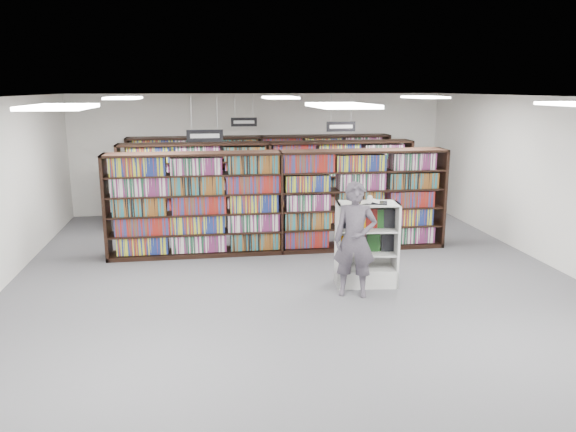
{
  "coord_description": "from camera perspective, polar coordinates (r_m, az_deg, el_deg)",
  "views": [
    {
      "loc": [
        -1.55,
        -9.21,
        3.36
      ],
      "look_at": [
        -0.07,
        0.5,
        1.1
      ],
      "focal_mm": 35.0,
      "sensor_mm": 36.0,
      "label": 1
    }
  ],
  "objects": [
    {
      "name": "bookshelf_row_near",
      "position": [
        11.55,
        -0.78,
        1.42
      ],
      "size": [
        7.0,
        0.6,
        2.1
      ],
      "color": "black",
      "rests_on": "floor"
    },
    {
      "name": "aisle_sign_right",
      "position": [
        12.62,
        5.41,
        9.13
      ],
      "size": [
        0.65,
        0.02,
        0.8
      ],
      "color": "#B2B2B7",
      "rests_on": "ceiling"
    },
    {
      "name": "bookshelf_row_far",
      "position": [
        15.17,
        -2.71,
        4.18
      ],
      "size": [
        7.0,
        0.6,
        2.1
      ],
      "color": "black",
      "rests_on": "floor"
    },
    {
      "name": "floor",
      "position": [
        9.93,
        0.83,
        -6.83
      ],
      "size": [
        12.0,
        12.0,
        0.0
      ],
      "primitive_type": "plane",
      "color": "#48484C",
      "rests_on": "ground"
    },
    {
      "name": "wall_right",
      "position": [
        11.44,
        26.43,
        2.74
      ],
      "size": [
        0.1,
        12.0,
        3.2
      ],
      "primitive_type": "cube",
      "color": "white",
      "rests_on": "ground"
    },
    {
      "name": "aisle_sign_center",
      "position": [
        14.28,
        -4.5,
        9.58
      ],
      "size": [
        0.65,
        0.02,
        0.8
      ],
      "color": "#B2B2B7",
      "rests_on": "ceiling"
    },
    {
      "name": "endcap_display",
      "position": [
        9.83,
        7.91,
        -4.13
      ],
      "size": [
        1.09,
        0.63,
        1.46
      ],
      "rotation": [
        0.0,
        0.0,
        -0.11
      ],
      "color": "silver",
      "rests_on": "floor"
    },
    {
      "name": "ceiling",
      "position": [
        9.34,
        0.9,
        11.97
      ],
      "size": [
        10.0,
        12.0,
        0.1
      ],
      "primitive_type": "cube",
      "color": "silver",
      "rests_on": "wall_back"
    },
    {
      "name": "troffer_front_center",
      "position": [
        6.41,
        5.43,
        11.11
      ],
      "size": [
        0.6,
        1.2,
        0.04
      ],
      "primitive_type": "cube",
      "color": "white",
      "rests_on": "ceiling"
    },
    {
      "name": "troffer_back_left",
      "position": [
        11.31,
        -16.37,
        11.43
      ],
      "size": [
        0.6,
        1.2,
        0.04
      ],
      "primitive_type": "cube",
      "color": "white",
      "rests_on": "ceiling"
    },
    {
      "name": "troffer_back_center",
      "position": [
        11.32,
        -0.82,
        11.94
      ],
      "size": [
        0.6,
        1.2,
        0.04
      ],
      "primitive_type": "cube",
      "color": "white",
      "rests_on": "ceiling"
    },
    {
      "name": "open_book",
      "position": [
        9.53,
        8.34,
        1.51
      ],
      "size": [
        0.62,
        0.48,
        0.12
      ],
      "rotation": [
        0.0,
        0.0,
        -0.33
      ],
      "color": "black",
      "rests_on": "endcap_display"
    },
    {
      "name": "troffer_back_right",
      "position": [
        12.1,
        13.7,
        11.65
      ],
      "size": [
        0.6,
        1.2,
        0.04
      ],
      "primitive_type": "cube",
      "color": "white",
      "rests_on": "ceiling"
    },
    {
      "name": "shopper",
      "position": [
        9.17,
        6.82,
        -2.41
      ],
      "size": [
        0.79,
        0.63,
        1.89
      ],
      "primitive_type": "imported",
      "rotation": [
        0.0,
        0.0,
        -0.3
      ],
      "color": "#514B56",
      "rests_on": "floor"
    },
    {
      "name": "wall_back",
      "position": [
        15.39,
        -2.85,
        6.37
      ],
      "size": [
        10.0,
        0.1,
        3.2
      ],
      "primitive_type": "cube",
      "color": "white",
      "rests_on": "ground"
    },
    {
      "name": "wall_front",
      "position": [
        3.98,
        15.71,
        -13.82
      ],
      "size": [
        10.0,
        0.1,
        3.2
      ],
      "primitive_type": "cube",
      "color": "white",
      "rests_on": "ground"
    },
    {
      "name": "bookshelf_row_mid",
      "position": [
        13.5,
        -1.95,
        3.09
      ],
      "size": [
        7.0,
        0.6,
        2.1
      ],
      "color": "black",
      "rests_on": "floor"
    },
    {
      "name": "troffer_front_left",
      "position": [
        6.38,
        -22.17,
        10.23
      ],
      "size": [
        0.6,
        1.2,
        0.04
      ],
      "primitive_type": "cube",
      "color": "white",
      "rests_on": "ceiling"
    },
    {
      "name": "aisle_sign_left",
      "position": [
        10.25,
        -8.45,
        8.17
      ],
      "size": [
        0.65,
        0.02,
        0.8
      ],
      "color": "#B2B2B7",
      "rests_on": "ceiling"
    }
  ]
}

